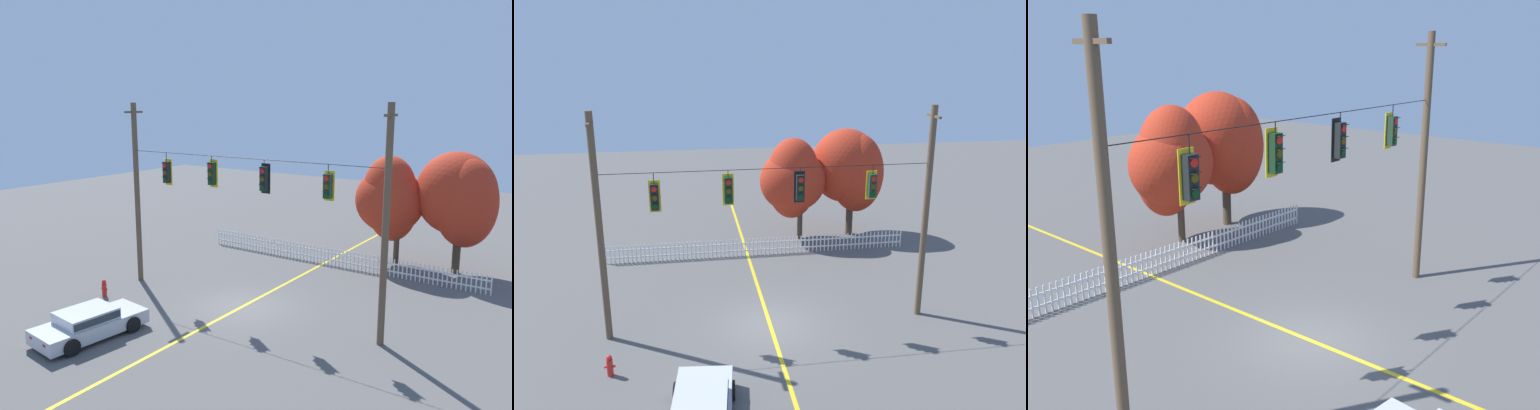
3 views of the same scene
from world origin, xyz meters
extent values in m
plane|color=#565451|center=(0.00, 0.00, 0.00)|extent=(80.00, 80.00, 0.00)
cube|color=gold|center=(0.00, 0.00, 0.00)|extent=(0.16, 36.00, 0.01)
cylinder|color=brown|center=(-6.48, 0.00, 4.50)|extent=(0.26, 0.26, 8.99)
cylinder|color=brown|center=(6.48, 0.00, 4.50)|extent=(0.26, 0.26, 8.99)
cube|color=brown|center=(-6.48, 0.00, 8.54)|extent=(0.10, 1.10, 0.10)
cube|color=brown|center=(6.48, 0.00, 8.54)|extent=(0.10, 1.10, 0.10)
cylinder|color=black|center=(0.00, 0.00, 6.68)|extent=(12.75, 0.02, 0.02)
cylinder|color=black|center=(-4.38, 0.00, 6.46)|extent=(0.03, 0.03, 0.43)
cube|color=yellow|center=(-4.38, 0.13, 5.75)|extent=(0.43, 0.02, 1.25)
cube|color=black|center=(-4.38, 0.00, 5.75)|extent=(0.30, 0.24, 1.00)
cylinder|color=red|center=(-4.38, -0.14, 6.08)|extent=(0.20, 0.03, 0.20)
cube|color=black|center=(-4.38, -0.18, 6.20)|extent=(0.22, 0.12, 0.06)
cylinder|color=#463B09|center=(-4.38, -0.14, 5.75)|extent=(0.20, 0.03, 0.20)
cube|color=black|center=(-4.38, -0.18, 5.86)|extent=(0.22, 0.12, 0.06)
cylinder|color=#073513|center=(-4.38, -0.14, 5.41)|extent=(0.20, 0.03, 0.20)
cube|color=black|center=(-4.38, -0.18, 5.53)|extent=(0.22, 0.12, 0.06)
cylinder|color=black|center=(-1.61, 0.00, 6.54)|extent=(0.03, 0.03, 0.28)
cube|color=yellow|center=(-1.61, 0.13, 5.89)|extent=(0.43, 0.02, 1.25)
cube|color=black|center=(-1.61, 0.00, 5.89)|extent=(0.30, 0.24, 1.01)
cylinder|color=red|center=(-1.61, -0.14, 6.23)|extent=(0.20, 0.03, 0.20)
cube|color=black|center=(-1.61, -0.18, 6.34)|extent=(0.22, 0.12, 0.06)
cylinder|color=#463B09|center=(-1.61, -0.14, 5.89)|extent=(0.20, 0.03, 0.20)
cube|color=black|center=(-1.61, -0.18, 6.01)|extent=(0.22, 0.12, 0.06)
cylinder|color=#073513|center=(-1.61, -0.14, 5.55)|extent=(0.20, 0.03, 0.20)
cube|color=black|center=(-1.61, -0.18, 5.67)|extent=(0.22, 0.12, 0.06)
cylinder|color=black|center=(1.18, 0.00, 6.53)|extent=(0.03, 0.03, 0.29)
cube|color=black|center=(1.18, 0.13, 5.88)|extent=(0.43, 0.02, 1.26)
cube|color=black|center=(1.18, 0.00, 5.88)|extent=(0.30, 0.24, 1.02)
cylinder|color=red|center=(1.18, -0.14, 6.22)|extent=(0.20, 0.03, 0.20)
cube|color=black|center=(1.18, -0.18, 6.34)|extent=(0.22, 0.12, 0.06)
cylinder|color=#463B09|center=(1.18, -0.14, 5.88)|extent=(0.20, 0.03, 0.20)
cube|color=black|center=(1.18, -0.18, 6.00)|extent=(0.22, 0.12, 0.06)
cylinder|color=#073513|center=(1.18, -0.14, 5.54)|extent=(0.20, 0.03, 0.20)
cube|color=black|center=(1.18, -0.18, 5.66)|extent=(0.22, 0.12, 0.06)
cylinder|color=black|center=(4.11, 0.00, 6.49)|extent=(0.03, 0.03, 0.37)
cube|color=yellow|center=(4.11, 0.13, 5.83)|extent=(0.43, 0.02, 1.17)
cube|color=#1E3323|center=(4.11, 0.00, 5.83)|extent=(0.30, 0.24, 0.94)
cylinder|color=red|center=(4.11, -0.14, 6.15)|extent=(0.20, 0.03, 0.20)
cube|color=#1E3323|center=(4.11, -0.18, 6.26)|extent=(0.22, 0.12, 0.06)
cylinder|color=#463B09|center=(4.11, -0.14, 5.83)|extent=(0.20, 0.03, 0.20)
cube|color=#1E3323|center=(4.11, -0.18, 5.95)|extent=(0.22, 0.12, 0.06)
cylinder|color=#073513|center=(4.11, -0.14, 5.52)|extent=(0.20, 0.03, 0.20)
cube|color=#1E3323|center=(4.11, -0.18, 5.63)|extent=(0.22, 0.12, 0.06)
cube|color=white|center=(-7.57, 7.81, 0.49)|extent=(0.06, 0.04, 0.99)
cube|color=white|center=(-7.34, 7.81, 0.49)|extent=(0.06, 0.04, 0.99)
cube|color=white|center=(-7.12, 7.81, 0.49)|extent=(0.06, 0.04, 0.99)
cube|color=white|center=(-6.89, 7.81, 0.49)|extent=(0.06, 0.04, 0.99)
cube|color=white|center=(-6.67, 7.81, 0.49)|extent=(0.06, 0.04, 0.99)
cube|color=white|center=(-6.44, 7.81, 0.49)|extent=(0.06, 0.04, 0.99)
cube|color=white|center=(-6.22, 7.81, 0.49)|extent=(0.06, 0.04, 0.99)
cube|color=white|center=(-5.99, 7.81, 0.49)|extent=(0.06, 0.04, 0.99)
cube|color=white|center=(-5.77, 7.81, 0.49)|extent=(0.06, 0.04, 0.99)
cube|color=white|center=(-5.54, 7.81, 0.49)|extent=(0.06, 0.04, 0.99)
cube|color=white|center=(-5.32, 7.81, 0.49)|extent=(0.06, 0.04, 0.99)
cube|color=white|center=(-5.09, 7.81, 0.49)|extent=(0.06, 0.04, 0.99)
cube|color=white|center=(-4.87, 7.81, 0.49)|extent=(0.06, 0.04, 0.99)
cube|color=white|center=(-4.64, 7.81, 0.49)|extent=(0.06, 0.04, 0.99)
cube|color=white|center=(-4.42, 7.81, 0.49)|extent=(0.06, 0.04, 0.99)
cube|color=white|center=(-4.19, 7.81, 0.49)|extent=(0.06, 0.04, 0.99)
cube|color=white|center=(-3.97, 7.81, 0.49)|extent=(0.06, 0.04, 0.99)
cube|color=white|center=(-3.74, 7.81, 0.49)|extent=(0.06, 0.04, 0.99)
cube|color=white|center=(-3.52, 7.81, 0.49)|extent=(0.06, 0.04, 0.99)
cube|color=white|center=(-3.29, 7.81, 0.49)|extent=(0.06, 0.04, 0.99)
cube|color=white|center=(-3.07, 7.81, 0.49)|extent=(0.06, 0.04, 0.99)
cube|color=white|center=(-2.84, 7.81, 0.49)|extent=(0.06, 0.04, 0.99)
cube|color=white|center=(-2.62, 7.81, 0.49)|extent=(0.06, 0.04, 0.99)
cube|color=white|center=(-2.39, 7.81, 0.49)|extent=(0.06, 0.04, 0.99)
cube|color=white|center=(-2.17, 7.81, 0.49)|extent=(0.06, 0.04, 0.99)
cube|color=white|center=(-1.94, 7.81, 0.49)|extent=(0.06, 0.04, 0.99)
cube|color=white|center=(-1.72, 7.81, 0.49)|extent=(0.06, 0.04, 0.99)
cube|color=white|center=(-1.49, 7.81, 0.49)|extent=(0.06, 0.04, 0.99)
cube|color=white|center=(-1.27, 7.81, 0.49)|extent=(0.06, 0.04, 0.99)
cube|color=white|center=(-1.04, 7.81, 0.49)|extent=(0.06, 0.04, 0.99)
cube|color=white|center=(-0.82, 7.81, 0.49)|extent=(0.06, 0.04, 0.99)
cube|color=white|center=(-0.59, 7.81, 0.49)|extent=(0.06, 0.04, 0.99)
cube|color=white|center=(-0.37, 7.81, 0.49)|extent=(0.06, 0.04, 0.99)
cube|color=white|center=(-0.14, 7.81, 0.49)|extent=(0.06, 0.04, 0.99)
cube|color=white|center=(0.09, 7.81, 0.49)|extent=(0.06, 0.04, 0.99)
cube|color=white|center=(0.31, 7.81, 0.49)|extent=(0.06, 0.04, 0.99)
cube|color=white|center=(0.54, 7.81, 0.49)|extent=(0.06, 0.04, 0.99)
cube|color=white|center=(0.76, 7.81, 0.49)|extent=(0.06, 0.04, 0.99)
cube|color=white|center=(0.99, 7.81, 0.49)|extent=(0.06, 0.04, 0.99)
cube|color=white|center=(1.21, 7.81, 0.49)|extent=(0.06, 0.04, 0.99)
cube|color=white|center=(1.44, 7.81, 0.49)|extent=(0.06, 0.04, 0.99)
cube|color=white|center=(1.66, 7.81, 0.49)|extent=(0.06, 0.04, 0.99)
cube|color=white|center=(1.89, 7.81, 0.49)|extent=(0.06, 0.04, 0.99)
cube|color=white|center=(2.11, 7.81, 0.49)|extent=(0.06, 0.04, 0.99)
cube|color=white|center=(2.34, 7.81, 0.49)|extent=(0.06, 0.04, 0.99)
cube|color=white|center=(2.56, 7.81, 0.49)|extent=(0.06, 0.04, 0.99)
cube|color=white|center=(2.79, 7.81, 0.49)|extent=(0.06, 0.04, 0.99)
cube|color=white|center=(3.01, 7.81, 0.49)|extent=(0.06, 0.04, 0.99)
cube|color=white|center=(3.24, 7.81, 0.49)|extent=(0.06, 0.04, 0.99)
cube|color=white|center=(3.46, 7.81, 0.49)|extent=(0.06, 0.04, 0.99)
cube|color=white|center=(3.69, 7.81, 0.49)|extent=(0.06, 0.04, 0.99)
cube|color=white|center=(3.91, 7.81, 0.49)|extent=(0.06, 0.04, 0.99)
cube|color=white|center=(4.14, 7.81, 0.49)|extent=(0.06, 0.04, 0.99)
cube|color=white|center=(4.36, 7.81, 0.49)|extent=(0.06, 0.04, 0.99)
cube|color=white|center=(4.59, 7.81, 0.49)|extent=(0.06, 0.04, 0.99)
cube|color=white|center=(4.81, 7.81, 0.49)|extent=(0.06, 0.04, 0.99)
cube|color=white|center=(5.04, 7.81, 0.49)|extent=(0.06, 0.04, 0.99)
cube|color=white|center=(5.26, 7.81, 0.49)|extent=(0.06, 0.04, 0.99)
cube|color=white|center=(5.49, 7.81, 0.49)|extent=(0.06, 0.04, 0.99)
cube|color=white|center=(5.71, 7.81, 0.49)|extent=(0.06, 0.04, 0.99)
cube|color=white|center=(5.94, 7.81, 0.49)|extent=(0.06, 0.04, 0.99)
cube|color=white|center=(6.16, 7.81, 0.49)|extent=(0.06, 0.04, 0.99)
cube|color=white|center=(6.39, 7.81, 0.49)|extent=(0.06, 0.04, 0.99)
cube|color=white|center=(6.61, 7.81, 0.49)|extent=(0.06, 0.04, 0.99)
cube|color=white|center=(6.84, 7.81, 0.49)|extent=(0.06, 0.04, 0.99)
cube|color=white|center=(7.06, 7.81, 0.49)|extent=(0.06, 0.04, 0.99)
cube|color=white|center=(7.29, 7.81, 0.49)|extent=(0.06, 0.04, 0.99)
cube|color=white|center=(7.52, 7.81, 0.49)|extent=(0.06, 0.04, 0.99)
cube|color=white|center=(7.74, 7.81, 0.49)|extent=(0.06, 0.04, 0.99)
cube|color=white|center=(7.97, 7.81, 0.49)|extent=(0.06, 0.04, 0.99)
cube|color=white|center=(8.19, 7.81, 0.49)|extent=(0.06, 0.04, 0.99)
cube|color=white|center=(8.42, 7.81, 0.49)|extent=(0.06, 0.04, 0.99)
cube|color=white|center=(8.64, 7.81, 0.49)|extent=(0.06, 0.04, 0.99)
cube|color=white|center=(8.87, 7.81, 0.49)|extent=(0.06, 0.04, 0.99)
cube|color=white|center=(0.65, 7.84, 0.30)|extent=(16.44, 0.03, 0.08)
cube|color=white|center=(0.65, 7.84, 0.71)|extent=(16.44, 0.03, 0.08)
cylinder|color=#473828|center=(3.41, 10.05, 1.05)|extent=(0.31, 0.31, 2.09)
ellipsoid|color=#B22D19|center=(2.96, 10.33, 3.30)|extent=(2.86, 2.35, 4.07)
ellipsoid|color=#B22D19|center=(2.93, 9.90, 3.66)|extent=(3.85, 3.15, 3.68)
ellipsoid|color=#B22D19|center=(2.93, 9.82, 4.23)|extent=(2.94, 2.61, 3.87)
cylinder|color=#473828|center=(6.58, 10.39, 1.24)|extent=(0.41, 0.41, 2.49)
ellipsoid|color=#B22D19|center=(6.88, 10.28, 3.89)|extent=(3.20, 3.03, 4.73)
ellipsoid|color=#B22D19|center=(6.27, 10.61, 4.28)|extent=(4.17, 3.53, 4.44)
cube|color=#B7BABF|center=(-3.05, -5.80, 0.45)|extent=(2.28, 4.45, 0.55)
cube|color=#B7BABF|center=(-3.07, -5.95, 0.94)|extent=(1.81, 2.21, 0.42)
cube|color=#232D38|center=(-3.07, -5.95, 0.94)|extent=(1.84, 2.13, 0.27)
cylinder|color=black|center=(-3.81, -4.38, 0.32)|extent=(0.25, 0.66, 0.64)
cylinder|color=black|center=(-2.00, -4.58, 0.32)|extent=(0.25, 0.66, 0.64)
cylinder|color=black|center=(-4.10, -7.02, 0.32)|extent=(0.25, 0.66, 0.64)
cylinder|color=black|center=(-2.29, -7.22, 0.32)|extent=(0.25, 0.66, 0.64)
cube|color=white|center=(-3.31, -3.64, 0.55)|extent=(0.20, 0.06, 0.10)
cube|color=white|center=(-2.32, -3.75, 0.55)|extent=(0.20, 0.06, 0.10)
cube|color=red|center=(-3.78, -7.85, 0.55)|extent=(0.20, 0.06, 0.10)
cube|color=red|center=(-2.78, -7.96, 0.55)|extent=(0.20, 0.06, 0.10)
cylinder|color=red|center=(-6.13, -2.61, 0.32)|extent=(0.22, 0.22, 0.65)
sphere|color=red|center=(-6.13, -2.61, 0.71)|extent=(0.20, 0.20, 0.20)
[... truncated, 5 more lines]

